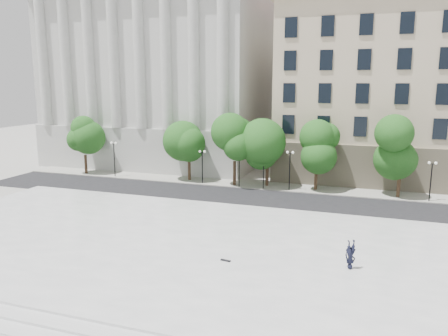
% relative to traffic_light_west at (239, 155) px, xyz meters
% --- Properties ---
extents(ground, '(160.00, 160.00, 0.00)m').
position_rel_traffic_light_west_xyz_m(ground, '(0.84, -22.30, -3.76)').
color(ground, '#A6A49D').
rests_on(ground, ground).
extents(plaza, '(44.00, 22.00, 0.45)m').
position_rel_traffic_light_west_xyz_m(plaza, '(0.84, -19.30, -3.53)').
color(plaza, white).
rests_on(plaza, ground).
extents(street, '(60.00, 8.00, 0.02)m').
position_rel_traffic_light_west_xyz_m(street, '(0.84, -4.30, -3.75)').
color(street, black).
rests_on(street, ground).
extents(far_sidewalk, '(60.00, 4.00, 0.12)m').
position_rel_traffic_light_west_xyz_m(far_sidewalk, '(0.84, 1.70, -3.70)').
color(far_sidewalk, '#A09D93').
rests_on(far_sidewalk, ground).
extents(building_west, '(31.50, 27.65, 25.60)m').
position_rel_traffic_light_west_xyz_m(building_west, '(-16.16, 16.27, 9.13)').
color(building_west, beige).
rests_on(building_west, ground).
extents(building_east, '(36.00, 26.15, 23.00)m').
position_rel_traffic_light_west_xyz_m(building_east, '(20.84, 16.61, 7.39)').
color(building_east, '#C3B094').
rests_on(building_east, ground).
extents(traffic_light_west, '(1.09, 1.90, 4.26)m').
position_rel_traffic_light_west_xyz_m(traffic_light_west, '(0.00, 0.00, 0.00)').
color(traffic_light_west, black).
rests_on(traffic_light_west, ground).
extents(traffic_light_east, '(0.47, 1.63, 4.15)m').
position_rel_traffic_light_west_xyz_m(traffic_light_east, '(2.85, 0.00, -0.12)').
color(traffic_light_east, black).
rests_on(traffic_light_east, ground).
extents(person_lying, '(1.48, 1.98, 0.51)m').
position_rel_traffic_light_west_xyz_m(person_lying, '(13.26, -20.05, -3.05)').
color(person_lying, black).
rests_on(person_lying, plaza).
extents(skateboard, '(0.71, 0.27, 0.07)m').
position_rel_traffic_light_west_xyz_m(skateboard, '(5.51, -21.40, -3.27)').
color(skateboard, black).
rests_on(skateboard, plaza).
extents(plaza_steps, '(44.00, 3.00, 0.30)m').
position_rel_traffic_light_west_xyz_m(plaza_steps, '(0.84, -31.20, -3.64)').
color(plaza_steps, white).
rests_on(plaza_steps, ground).
extents(street_trees, '(42.28, 4.90, 8.18)m').
position_rel_traffic_light_west_xyz_m(street_trees, '(-0.12, 1.24, 1.37)').
color(street_trees, '#382619').
rests_on(street_trees, ground).
extents(lamp_posts, '(37.48, 0.28, 4.55)m').
position_rel_traffic_light_west_xyz_m(lamp_posts, '(0.95, 0.30, -0.78)').
color(lamp_posts, black).
rests_on(lamp_posts, ground).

